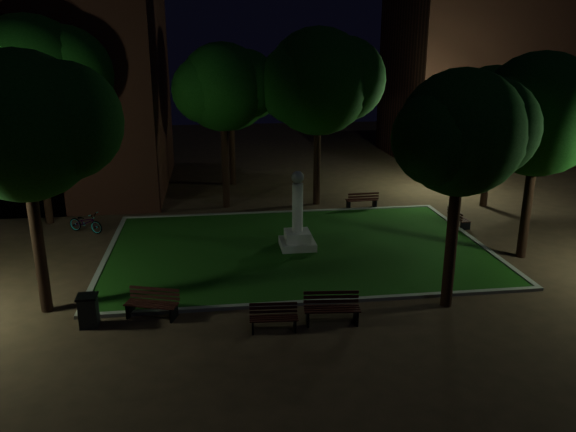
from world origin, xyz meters
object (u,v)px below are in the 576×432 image
object	(u,v)px
bench_far_side	(362,201)
bicycle	(86,222)
monument	(297,227)
bench_near_left	(274,318)
bench_right_side	(458,218)
bench_west_near	(152,304)
trash_bin	(88,311)
bench_near_right	(332,309)

from	to	relation	value
bench_far_side	bicycle	xyz separation A→B (m)	(-13.21, -2.03, 0.05)
monument	bench_near_left	bearing A→B (deg)	-104.50
bench_right_side	bicycle	size ratio (longest dim) A/B	0.82
bicycle	monument	bearing A→B (deg)	-82.24
bench_west_near	bench_near_left	bearing A→B (deg)	-1.87
bench_near_left	trash_bin	size ratio (longest dim) A/B	1.45
bench_near_left	bench_far_side	bearing A→B (deg)	67.70
monument	bicycle	size ratio (longest dim) A/B	1.82
bench_near_right	bench_west_near	bearing A→B (deg)	173.78
bench_right_side	monument	bearing A→B (deg)	99.85
monument	bicycle	distance (m)	9.67
bench_west_near	bench_far_side	distance (m)	14.32
bench_west_near	bicycle	bearing A→B (deg)	131.31
monument	bench_near_right	size ratio (longest dim) A/B	1.85
bench_near_right	bench_west_near	xyz separation A→B (m)	(-5.39, 1.08, -0.02)
trash_bin	bench_far_side	bearing A→B (deg)	44.49
bench_right_side	trash_bin	xyz separation A→B (m)	(-14.94, -7.70, 0.14)
bench_right_side	bench_near_left	bearing A→B (deg)	127.46
bench_near_left	bench_near_right	world-z (taller)	bench_near_right
bench_near_right	bicycle	world-z (taller)	same
bench_near_left	bench_west_near	size ratio (longest dim) A/B	0.84
monument	trash_bin	size ratio (longest dim) A/B	3.21
monument	bench_near_left	world-z (taller)	monument
monument	bench_west_near	xyz separation A→B (m)	(-5.32, -5.29, -0.54)
bench_far_side	bench_near_right	bearing A→B (deg)	67.98
monument	bench_far_side	world-z (taller)	monument
monument	trash_bin	world-z (taller)	monument
bench_west_near	bench_right_side	xyz separation A→B (m)	(13.12, 7.33, -0.06)
bench_near_left	bicycle	xyz separation A→B (m)	(-7.33, 10.01, 0.10)
monument	bench_near_right	distance (m)	6.39
monument	bench_near_right	bearing A→B (deg)	-89.30
bench_near_right	bench_far_side	xyz separation A→B (m)	(4.09, 11.81, -0.02)
bench_west_near	bench_right_side	size ratio (longest dim) A/B	1.19
bench_west_near	bicycle	distance (m)	9.46
bench_west_near	trash_bin	distance (m)	1.86
monument	bench_right_side	size ratio (longest dim) A/B	2.23
bench_near_right	bench_right_side	size ratio (longest dim) A/B	1.20
bench_near_right	bench_near_left	bearing A→B (deg)	-167.47
bench_right_side	trash_bin	distance (m)	16.81
bench_near_left	trash_bin	xyz separation A→B (m)	(-5.43, 0.94, 0.14)
bench_near_right	bench_west_near	size ratio (longest dim) A/B	1.01
monument	bench_near_left	size ratio (longest dim) A/B	2.21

